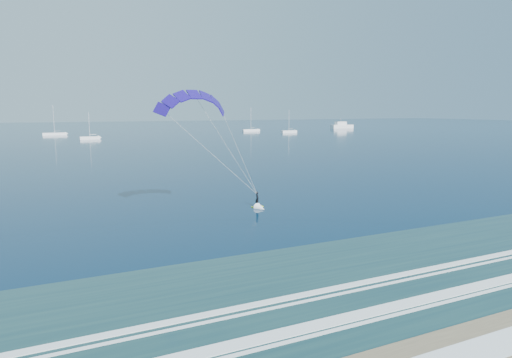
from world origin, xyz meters
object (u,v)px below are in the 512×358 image
object	(u,v)px
sailboat_4	(251,130)
sailboat_5	(289,131)
sailboat_3	(90,138)
sailboat_2	(55,134)
kitesurfer_rig	(227,147)
motor_yacht	(342,126)

from	to	relation	value
sailboat_4	sailboat_5	world-z (taller)	sailboat_4
sailboat_3	sailboat_5	xyz separation A→B (m)	(98.71, 10.68, 0.00)
sailboat_2	sailboat_3	size ratio (longest dim) A/B	1.28
kitesurfer_rig	sailboat_4	distance (m)	199.63
sailboat_3	sailboat_5	bearing A→B (deg)	6.18
motor_yacht	sailboat_4	bearing A→B (deg)	-170.40
sailboat_5	sailboat_4	bearing A→B (deg)	119.24
kitesurfer_rig	sailboat_5	distance (m)	186.84
sailboat_4	motor_yacht	bearing A→B (deg)	9.60
kitesurfer_rig	sailboat_2	world-z (taller)	kitesurfer_rig
sailboat_2	kitesurfer_rig	bearing A→B (deg)	-86.49
sailboat_2	motor_yacht	bearing A→B (deg)	1.77
sailboat_4	sailboat_3	bearing A→B (deg)	-159.87
kitesurfer_rig	motor_yacht	xyz separation A→B (m)	(156.37, 191.21, -6.24)
motor_yacht	sailboat_4	xyz separation A→B (m)	(-69.27, -11.72, -0.97)
sailboat_2	sailboat_3	distance (m)	40.09
motor_yacht	sailboat_3	size ratio (longest dim) A/B	1.41
kitesurfer_rig	motor_yacht	size ratio (longest dim) A/B	1.03
sailboat_2	sailboat_5	bearing A→B (deg)	-14.08
motor_yacht	sailboat_5	xyz separation A→B (m)	(-57.43, -32.88, -0.98)
kitesurfer_rig	motor_yacht	distance (m)	247.08
sailboat_4	sailboat_5	xyz separation A→B (m)	(11.84, -21.15, -0.01)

